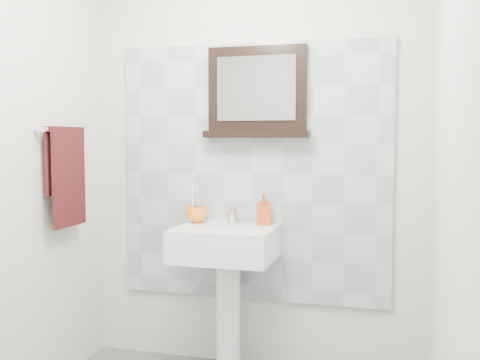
% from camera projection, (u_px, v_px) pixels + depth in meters
% --- Properties ---
extents(back_wall, '(2.00, 0.01, 2.50)m').
position_uv_depth(back_wall, '(253.00, 156.00, 3.28)').
color(back_wall, beige).
rests_on(back_wall, ground).
extents(right_wall, '(0.01, 2.20, 2.50)m').
position_uv_depth(right_wall, '(452.00, 168.00, 1.96)').
color(right_wall, beige).
rests_on(right_wall, ground).
extents(splashback, '(1.60, 0.02, 1.50)m').
position_uv_depth(splashback, '(252.00, 173.00, 3.28)').
color(splashback, '#A3ACB0').
rests_on(splashback, back_wall).
extents(pedestal_sink, '(0.55, 0.44, 0.96)m').
position_uv_depth(pedestal_sink, '(226.00, 260.00, 3.14)').
color(pedestal_sink, white).
rests_on(pedestal_sink, ground).
extents(toothbrush_cup, '(0.15, 0.15, 0.10)m').
position_uv_depth(toothbrush_cup, '(196.00, 214.00, 3.29)').
color(toothbrush_cup, orange).
rests_on(toothbrush_cup, pedestal_sink).
extents(toothbrushes, '(0.05, 0.04, 0.21)m').
position_uv_depth(toothbrushes, '(196.00, 202.00, 3.28)').
color(toothbrushes, white).
rests_on(toothbrushes, toothbrush_cup).
extents(soap_dispenser, '(0.10, 0.10, 0.18)m').
position_uv_depth(soap_dispenser, '(264.00, 209.00, 3.20)').
color(soap_dispenser, red).
rests_on(soap_dispenser, pedestal_sink).
extents(framed_mirror, '(0.61, 0.11, 0.52)m').
position_uv_depth(framed_mirror, '(257.00, 95.00, 3.21)').
color(framed_mirror, black).
rests_on(framed_mirror, back_wall).
extents(towel_bar, '(0.07, 0.40, 0.03)m').
position_uv_depth(towel_bar, '(64.00, 130.00, 3.08)').
color(towel_bar, silver).
rests_on(towel_bar, left_wall).
extents(hand_towel, '(0.06, 0.30, 0.55)m').
position_uv_depth(hand_towel, '(66.00, 169.00, 3.09)').
color(hand_towel, '#360F10').
rests_on(hand_towel, towel_bar).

